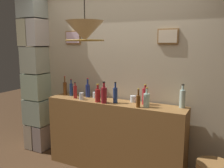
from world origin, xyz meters
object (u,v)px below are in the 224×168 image
(liquor_bottle_amaro, at_px, (182,98))
(liquor_bottle_rum, at_px, (138,100))
(glass_tumbler_rocks, at_px, (96,95))
(liquor_bottle_rye, at_px, (145,96))
(glass_tumbler_highball, at_px, (133,99))
(liquor_bottle_scotch, at_px, (88,90))
(pendant_lamp, at_px, (85,32))
(liquor_bottle_vermouth, at_px, (147,100))
(liquor_bottle_bourbon, at_px, (104,95))
(liquor_bottle_brandy, at_px, (75,92))
(liquor_bottle_whiskey, at_px, (115,95))
(glass_tumbler_shot, at_px, (81,96))
(liquor_bottle_mezcal, at_px, (71,89))
(liquor_bottle_tequila, at_px, (98,95))
(liquor_bottle_vodka, at_px, (65,88))

(liquor_bottle_amaro, bearing_deg, liquor_bottle_rum, -155.46)
(glass_tumbler_rocks, bearing_deg, liquor_bottle_rum, -15.20)
(liquor_bottle_rye, xyz_separation_m, glass_tumbler_highball, (-0.18, 0.05, -0.07))
(liquor_bottle_amaro, relative_size, glass_tumbler_rocks, 3.44)
(liquor_bottle_scotch, relative_size, pendant_lamp, 0.46)
(liquor_bottle_vermouth, bearing_deg, liquor_bottle_bourbon, -173.61)
(liquor_bottle_brandy, bearing_deg, liquor_bottle_whiskey, 1.19)
(liquor_bottle_brandy, height_order, glass_tumbler_shot, liquor_bottle_brandy)
(liquor_bottle_mezcal, height_order, glass_tumbler_shot, liquor_bottle_mezcal)
(liquor_bottle_bourbon, xyz_separation_m, pendant_lamp, (0.05, -0.50, 0.79))
(glass_tumbler_highball, bearing_deg, liquor_bottle_vermouth, -34.43)
(liquor_bottle_amaro, bearing_deg, liquor_bottle_whiskey, -169.89)
(liquor_bottle_tequila, bearing_deg, pendant_lamp, -73.43)
(liquor_bottle_scotch, bearing_deg, liquor_bottle_bourbon, -28.78)
(liquor_bottle_vodka, height_order, liquor_bottle_bourbon, liquor_bottle_vodka)
(liquor_bottle_vodka, relative_size, glass_tumbler_shot, 2.95)
(liquor_bottle_tequila, xyz_separation_m, liquor_bottle_amaro, (1.06, 0.21, 0.02))
(liquor_bottle_mezcal, distance_m, pendant_lamp, 1.26)
(glass_tumbler_rocks, distance_m, glass_tumbler_highball, 0.57)
(liquor_bottle_rye, height_order, liquor_bottle_whiskey, liquor_bottle_whiskey)
(liquor_bottle_brandy, height_order, liquor_bottle_vodka, liquor_bottle_vodka)
(liquor_bottle_brandy, height_order, liquor_bottle_rye, liquor_bottle_rye)
(liquor_bottle_vodka, distance_m, liquor_bottle_vermouth, 1.33)
(liquor_bottle_bourbon, bearing_deg, liquor_bottle_scotch, 151.22)
(liquor_bottle_bourbon, height_order, liquor_bottle_vermouth, liquor_bottle_bourbon)
(liquor_bottle_rum, bearing_deg, liquor_bottle_vermouth, 31.42)
(liquor_bottle_amaro, bearing_deg, glass_tumbler_rocks, -178.87)
(liquor_bottle_whiskey, xyz_separation_m, liquor_bottle_bourbon, (-0.12, -0.08, 0.00))
(liquor_bottle_amaro, bearing_deg, glass_tumbler_highball, -179.88)
(liquor_bottle_whiskey, xyz_separation_m, glass_tumbler_shot, (-0.50, -0.05, -0.06))
(liquor_bottle_rye, relative_size, liquor_bottle_vermouth, 1.05)
(liquor_bottle_tequila, distance_m, liquor_bottle_rum, 0.58)
(liquor_bottle_mezcal, relative_size, glass_tumbler_highball, 2.97)
(liquor_bottle_amaro, xyz_separation_m, glass_tumbler_highball, (-0.64, -0.00, -0.08))
(liquor_bottle_rum, bearing_deg, liquor_bottle_vodka, 172.67)
(glass_tumbler_rocks, bearing_deg, pendant_lamp, -66.90)
(glass_tumbler_shot, bearing_deg, liquor_bottle_tequila, -1.77)
(liquor_bottle_mezcal, bearing_deg, liquor_bottle_tequila, -15.47)
(liquor_bottle_rye, xyz_separation_m, glass_tumbler_shot, (-0.88, -0.15, -0.06))
(liquor_bottle_mezcal, bearing_deg, liquor_bottle_rum, -8.19)
(glass_tumbler_rocks, bearing_deg, liquor_bottle_amaro, 1.13)
(liquor_bottle_rye, xyz_separation_m, liquor_bottle_bourbon, (-0.50, -0.18, 0.00))
(liquor_bottle_mezcal, relative_size, glass_tumbler_shot, 2.58)
(liquor_bottle_tequila, xyz_separation_m, glass_tumbler_highball, (0.42, 0.21, -0.05))
(liquor_bottle_vodka, xyz_separation_m, liquor_bottle_tequila, (0.66, -0.15, -0.01))
(liquor_bottle_vodka, height_order, liquor_bottle_amaro, liquor_bottle_amaro)
(liquor_bottle_vermouth, height_order, pendant_lamp, pendant_lamp)
(liquor_bottle_tequila, bearing_deg, glass_tumbler_highball, 26.28)
(liquor_bottle_rum, height_order, liquor_bottle_bourbon, liquor_bottle_bourbon)
(liquor_bottle_rye, relative_size, glass_tumbler_shot, 2.67)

